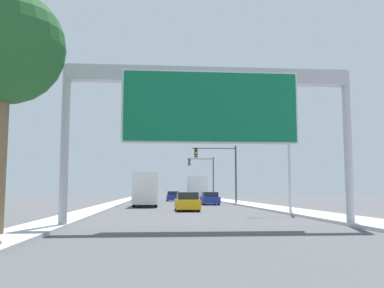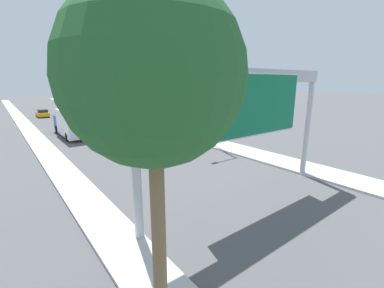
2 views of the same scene
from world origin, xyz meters
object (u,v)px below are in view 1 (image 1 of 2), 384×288
at_px(traffic_light_mid_block, 205,171).
at_px(street_lamp_right, 284,139).
at_px(car_near_right, 173,196).
at_px(car_mid_right, 210,199).
at_px(car_near_left, 187,202).
at_px(truck_box_secondary, 197,189).
at_px(sign_gantry, 210,100).
at_px(palm_tree_foreground, 7,48).
at_px(truck_box_primary, 146,190).
at_px(traffic_light_near_intersection, 222,164).
at_px(car_far_left, 149,196).

xyz_separation_m(traffic_light_mid_block, street_lamp_right, (1.02, -39.86, 0.53)).
relative_size(car_near_right, traffic_light_mid_block, 0.67).
bearing_deg(street_lamp_right, car_mid_right, 99.23).
relative_size(car_near_left, car_near_right, 0.98).
bearing_deg(street_lamp_right, truck_box_secondary, 95.01).
height_order(sign_gantry, palm_tree_foreground, palm_tree_foreground).
relative_size(sign_gantry, car_near_left, 2.89).
bearing_deg(car_mid_right, traffic_light_mid_block, 84.75).
height_order(car_near_left, car_near_right, car_near_left).
relative_size(truck_box_primary, street_lamp_right, 1.00).
bearing_deg(traffic_light_mid_block, street_lamp_right, -88.53).
xyz_separation_m(car_mid_right, traffic_light_near_intersection, (1.67, 1.45, 3.93)).
bearing_deg(street_lamp_right, car_near_right, 100.41).
relative_size(truck_box_primary, traffic_light_near_intersection, 1.30).
relative_size(car_mid_right, traffic_light_near_intersection, 0.69).
distance_m(car_near_left, traffic_light_near_intersection, 16.54).
bearing_deg(truck_box_primary, street_lamp_right, -54.49).
bearing_deg(car_far_left, street_lamp_right, -74.64).
bearing_deg(truck_box_primary, traffic_light_mid_block, 70.87).
height_order(car_mid_right, car_near_right, car_near_right).
bearing_deg(car_near_right, sign_gantry, -90.00).
height_order(sign_gantry, traffic_light_near_intersection, sign_gantry).
height_order(sign_gantry, street_lamp_right, street_lamp_right).
bearing_deg(traffic_light_mid_block, palm_tree_foreground, -103.76).
height_order(truck_box_secondary, street_lamp_right, street_lamp_right).
distance_m(car_near_left, palm_tree_foreground, 21.11).
bearing_deg(traffic_light_near_intersection, traffic_light_mid_block, 89.13).
height_order(car_mid_right, street_lamp_right, street_lamp_right).
relative_size(car_far_left, truck_box_primary, 0.48).
xyz_separation_m(sign_gantry, traffic_light_near_intersection, (5.17, 30.15, -1.10)).
bearing_deg(sign_gantry, car_mid_right, 83.05).
relative_size(truck_box_primary, traffic_light_mid_block, 1.26).
bearing_deg(car_near_right, traffic_light_mid_block, 39.58).
bearing_deg(palm_tree_foreground, car_mid_right, 70.92).
height_order(car_mid_right, traffic_light_mid_block, traffic_light_mid_block).
bearing_deg(car_near_right, traffic_light_near_intersection, -71.54).
bearing_deg(truck_box_secondary, car_far_left, 162.38).
height_order(sign_gantry, truck_box_secondary, sign_gantry).
xyz_separation_m(sign_gantry, traffic_light_mid_block, (5.47, 50.15, -1.03)).
height_order(sign_gantry, car_near_left, sign_gantry).
distance_m(car_mid_right, traffic_light_near_intersection, 4.50).
bearing_deg(truck_box_secondary, palm_tree_foreground, -103.12).
bearing_deg(car_far_left, truck_box_secondary, -17.62).
relative_size(car_mid_right, truck_box_secondary, 0.63).
xyz_separation_m(car_far_left, traffic_light_mid_block, (8.97, 3.49, 4.00)).
bearing_deg(car_far_left, sign_gantry, -85.71).
xyz_separation_m(car_far_left, traffic_light_near_intersection, (8.67, -16.51, 3.93)).
height_order(sign_gantry, car_mid_right, sign_gantry).
distance_m(car_near_right, street_lamp_right, 36.21).
distance_m(car_mid_right, truck_box_secondary, 15.77).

